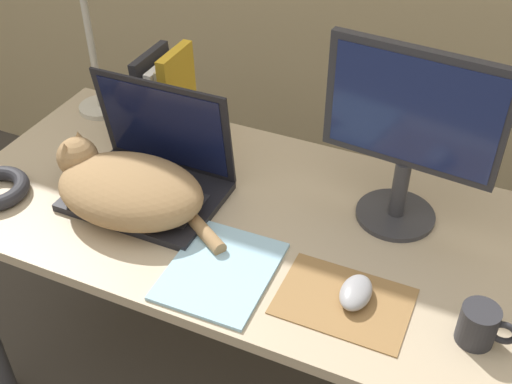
{
  "coord_description": "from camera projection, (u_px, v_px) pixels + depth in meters",
  "views": [
    {
      "loc": [
        0.52,
        -0.7,
        1.68
      ],
      "look_at": [
        0.08,
        0.31,
        0.81
      ],
      "focal_mm": 45.0,
      "sensor_mm": 36.0,
      "label": 1
    }
  ],
  "objects": [
    {
      "name": "desk_lamp",
      "position": [
        88.0,
        7.0,
        1.63
      ],
      "size": [
        0.17,
        0.17,
        0.48
      ],
      "color": "beige",
      "rests_on": "desk"
    },
    {
      "name": "book_row",
      "position": [
        167.0,
        96.0,
        1.7
      ],
      "size": [
        0.11,
        0.16,
        0.25
      ],
      "color": "#232328",
      "rests_on": "desk"
    },
    {
      "name": "mousepad",
      "position": [
        344.0,
        301.0,
        1.28
      ],
      "size": [
        0.26,
        0.19,
        0.0
      ],
      "color": "olive",
      "rests_on": "desk"
    },
    {
      "name": "notepad",
      "position": [
        221.0,
        271.0,
        1.34
      ],
      "size": [
        0.22,
        0.27,
        0.01
      ],
      "color": "#99C6E0",
      "rests_on": "desk"
    },
    {
      "name": "external_monitor",
      "position": [
        410.0,
        130.0,
        1.34
      ],
      "size": [
        0.38,
        0.18,
        0.42
      ],
      "color": "#333338",
      "rests_on": "desk"
    },
    {
      "name": "desk",
      "position": [
        233.0,
        233.0,
        1.56
      ],
      "size": [
        1.34,
        0.68,
        0.71
      ],
      "color": "tan",
      "rests_on": "ground_plane"
    },
    {
      "name": "cat",
      "position": [
        126.0,
        188.0,
        1.47
      ],
      "size": [
        0.48,
        0.26,
        0.14
      ],
      "color": "#99754C",
      "rests_on": "desk"
    },
    {
      "name": "mug",
      "position": [
        480.0,
        325.0,
        1.18
      ],
      "size": [
        0.11,
        0.07,
        0.08
      ],
      "color": "#28282D",
      "rests_on": "desk"
    },
    {
      "name": "laptop",
      "position": [
        152.0,
        175.0,
        1.53
      ],
      "size": [
        0.35,
        0.26,
        0.27
      ],
      "color": "black",
      "rests_on": "desk"
    },
    {
      "name": "computer_mouse",
      "position": [
        356.0,
        292.0,
        1.27
      ],
      "size": [
        0.06,
        0.1,
        0.04
      ],
      "color": "#99999E",
      "rests_on": "mousepad"
    }
  ]
}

